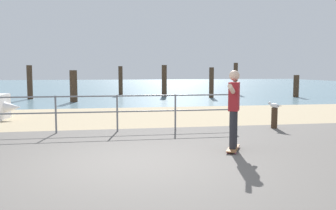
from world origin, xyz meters
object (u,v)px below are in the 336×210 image
at_px(skateboard, 233,148).
at_px(seagull, 274,105).
at_px(skateboarder, 234,104).
at_px(bollard_short, 274,118).

distance_m(skateboard, seagull, 3.53).
relative_size(skateboard, skateboarder, 0.49).
bearing_deg(skateboarder, skateboard, 36.87).
bearing_deg(skateboarder, seagull, 49.95).
relative_size(skateboarder, bollard_short, 2.64).
height_order(bollard_short, seagull, seagull).
relative_size(bollard_short, seagull, 1.35).
distance_m(skateboard, skateboarder, 0.95).
height_order(skateboard, bollard_short, bollard_short).
bearing_deg(bollard_short, seagull, 114.29).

